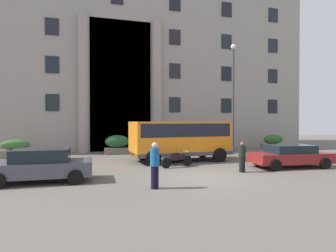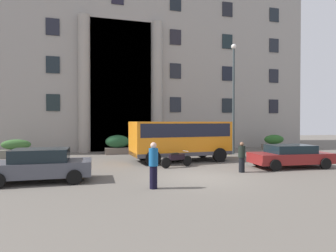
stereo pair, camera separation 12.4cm
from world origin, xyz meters
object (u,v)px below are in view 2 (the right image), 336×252
pedestrian_child_trailing (153,165)px  pedestrian_woman_dark_dress (242,157)px  motorcycle_far_end (17,166)px  orange_minibus (180,137)px  scooter_by_planter (176,159)px  bus_stop_sign (229,136)px  hedge_planter_far_west (118,145)px  hedge_planter_entrance_left (274,142)px  parked_sedan_second (41,165)px  lamppost_plaza_centre (234,91)px  parked_estate_mid (290,156)px  hedge_planter_east (16,149)px

pedestrian_child_trailing → pedestrian_woman_dark_dress: (5.13, 2.20, -0.14)m
motorcycle_far_end → pedestrian_woman_dark_dress: bearing=-0.3°
orange_minibus → scooter_by_planter: bearing=-117.4°
bus_stop_sign → scooter_by_planter: (-5.63, -4.29, -1.06)m
hedge_planter_far_west → motorcycle_far_end: 9.46m
hedge_planter_entrance_left → motorcycle_far_end: size_ratio=1.11×
scooter_by_planter → pedestrian_child_trailing: size_ratio=1.12×
orange_minibus → hedge_planter_far_west: bearing=121.1°
parked_sedan_second → pedestrian_child_trailing: size_ratio=2.35×
hedge_planter_far_west → parked_sedan_second: size_ratio=0.46×
hedge_planter_entrance_left → lamppost_plaza_centre: (-5.55, -2.43, 4.35)m
orange_minibus → pedestrian_child_trailing: size_ratio=3.61×
parked_sedan_second → motorcycle_far_end: bearing=126.6°
bus_stop_sign → parked_estate_mid: size_ratio=0.54×
bus_stop_sign → hedge_planter_far_west: size_ratio=1.25×
pedestrian_child_trailing → motorcycle_far_end: bearing=-24.8°
hedge_planter_far_west → motorcycle_far_end: bearing=-126.1°
motorcycle_far_end → pedestrian_child_trailing: bearing=-26.2°
hedge_planter_far_west → pedestrian_woman_dark_dress: bearing=-61.5°
orange_minibus → pedestrian_woman_dark_dress: 5.11m
hedge_planter_far_west → lamppost_plaza_centre: bearing=-16.0°
hedge_planter_entrance_left → parked_estate_mid: 10.76m
orange_minibus → parked_estate_mid: bearing=-42.5°
hedge_planter_east → pedestrian_woman_dark_dress: 15.68m
hedge_planter_entrance_left → motorcycle_far_end: hedge_planter_entrance_left is taller
parked_sedan_second → pedestrian_child_trailing: 5.07m
hedge_planter_east → lamppost_plaza_centre: size_ratio=0.23×
orange_minibus → scooter_by_planter: size_ratio=3.22×
bus_stop_sign → lamppost_plaza_centre: (0.66, 0.56, 3.50)m
orange_minibus → parked_estate_mid: (5.18, -4.14, -0.89)m
bus_stop_sign → hedge_planter_far_west: (-8.23, 3.11, -0.79)m
orange_minibus → hedge_planter_east: size_ratio=3.18×
hedge_planter_far_west → lamppost_plaza_centre: size_ratio=0.22×
pedestrian_child_trailing → parked_estate_mid: bearing=-149.3°
hedge_planter_entrance_left → pedestrian_woman_dark_dress: bearing=-133.0°
bus_stop_sign → hedge_planter_east: (-15.43, 2.64, -0.88)m
hedge_planter_far_west → scooter_by_planter: hedge_planter_far_west is taller
hedge_planter_far_west → lamppost_plaza_centre: lamppost_plaza_centre is taller
hedge_planter_east → pedestrian_child_trailing: (7.42, -11.60, 0.27)m
hedge_planter_entrance_left → lamppost_plaza_centre: 7.46m
hedge_planter_entrance_left → lamppost_plaza_centre: size_ratio=0.24×
hedge_planter_east → scooter_by_planter: size_ratio=1.01×
scooter_by_planter → pedestrian_woman_dark_dress: bearing=-58.0°
parked_estate_mid → pedestrian_child_trailing: (-8.55, -2.79, 0.24)m
orange_minibus → hedge_planter_entrance_left: bearing=20.9°
hedge_planter_east → pedestrian_child_trailing: size_ratio=1.14×
pedestrian_child_trailing → lamppost_plaza_centre: bearing=-119.7°
pedestrian_woman_dark_dress → hedge_planter_far_west: bearing=-8.2°
parked_sedan_second → hedge_planter_far_west: bearing=67.3°
hedge_planter_east → pedestrian_child_trailing: 13.77m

